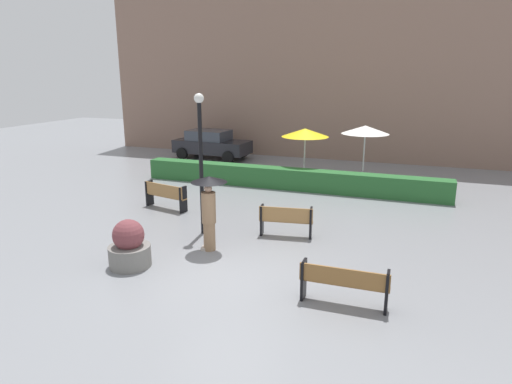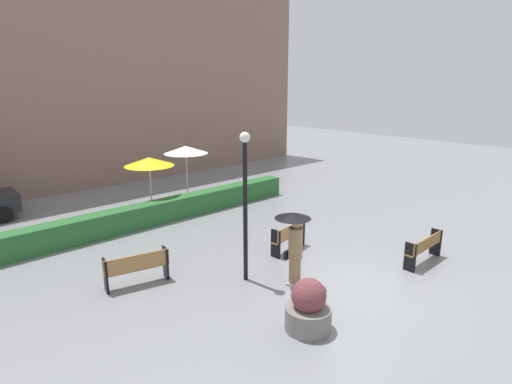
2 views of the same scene
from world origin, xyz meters
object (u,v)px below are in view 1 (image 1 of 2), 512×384
Objects in this scene: patio_umbrella_white at (365,130)px; bench_near_right at (344,282)px; pedestrian_with_umbrella at (209,203)px; lamp_post at (201,150)px; bench_mid_center at (286,219)px; patio_umbrella_yellow at (305,133)px; bench_far_left at (165,194)px; planter_pot at (129,247)px; parked_car at (211,144)px.

bench_near_right is at bearing -84.80° from patio_umbrella_white.
pedestrian_with_umbrella is 1.79m from lamp_post.
bench_mid_center is 0.67× the size of patio_umbrella_yellow.
lamp_post is (-4.67, 2.90, 1.99)m from bench_near_right.
bench_far_left is 0.75× the size of patio_umbrella_yellow.
planter_pot reaches higher than bench_near_right.
patio_umbrella_yellow is 7.46m from parked_car.
planter_pot is (1.73, -4.52, -0.02)m from bench_far_left.
bench_near_right is 0.43× the size of parked_car.
pedestrian_with_umbrella is 9.74m from patio_umbrella_white.
patio_umbrella_yellow is at bearing 80.11° from lamp_post.
parked_car is at bearing 115.42° from pedestrian_with_umbrella.
patio_umbrella_white reaches higher than planter_pot.
planter_pot reaches higher than bench_far_left.
patio_umbrella_yellow is (-1.15, 6.69, 1.64)m from bench_mid_center.
bench_far_left is 4.84m from planter_pot.
planter_pot is 14.49m from parked_car.
lamp_post is 8.94m from patio_umbrella_white.
pedestrian_with_umbrella is (-3.91, 1.81, 0.79)m from bench_near_right.
patio_umbrella_white is at bearing 80.64° from bench_mid_center.
pedestrian_with_umbrella reaches higher than bench_mid_center.
parked_car is at bearing 148.85° from patio_umbrella_yellow.
lamp_post reaches higher than pedestrian_with_umbrella.
patio_umbrella_white is (6.02, 6.40, 1.76)m from bench_far_left.
patio_umbrella_white reaches higher than bench_near_right.
patio_umbrella_yellow is at bearing 99.76° from bench_mid_center.
parked_car reaches higher than bench_far_left.
lamp_post is at bearing -36.66° from bench_far_left.
bench_near_right is 8.43m from bench_far_left.
patio_umbrella_yellow is at bearing -159.52° from patio_umbrella_white.
bench_far_left is 4.92m from bench_mid_center.
bench_near_right is at bearing -31.83° from lamp_post.
bench_near_right is 5.30m from planter_pot.
bench_far_left is at bearing -123.36° from patio_umbrella_yellow.
patio_umbrella_yellow is 0.55× the size of parked_car.
lamp_post is at bearing 124.82° from pedestrian_with_umbrella.
bench_near_right is at bearing -24.81° from pedestrian_with_umbrella.
bench_near_right is at bearing -56.91° from bench_mid_center.
bench_far_left is 6.79m from patio_umbrella_yellow.
planter_pot is at bearing -102.77° from lamp_post.
patio_umbrella_white is at bearing 95.20° from bench_near_right.
pedestrian_with_umbrella is 0.82× the size of patio_umbrella_white.
patio_umbrella_yellow reaches higher than bench_far_left.
bench_far_left is 1.11× the size of bench_mid_center.
planter_pot is (-1.39, -1.67, -0.80)m from pedestrian_with_umbrella.
bench_mid_center is at bearing -80.24° from patio_umbrella_yellow.
lamp_post is at bearing -65.60° from parked_car.
bench_mid_center is at bearing -54.69° from parked_car.
patio_umbrella_white is at bearing 72.53° from pedestrian_with_umbrella.
parked_car is at bearing 107.61° from planter_pot.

